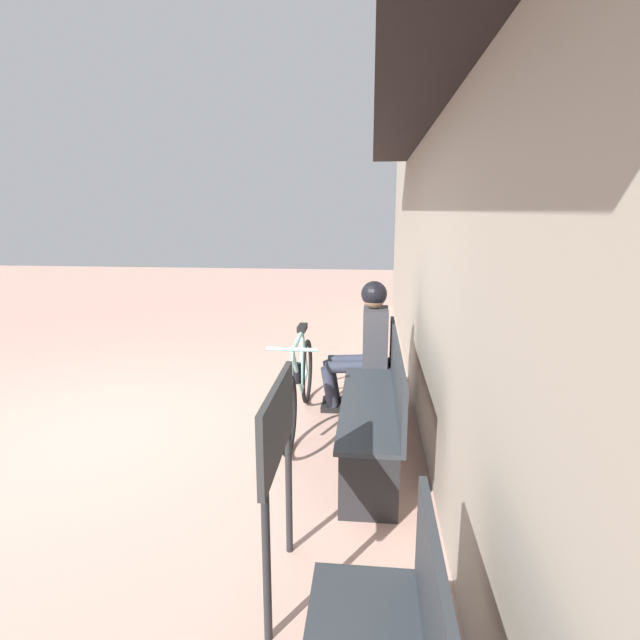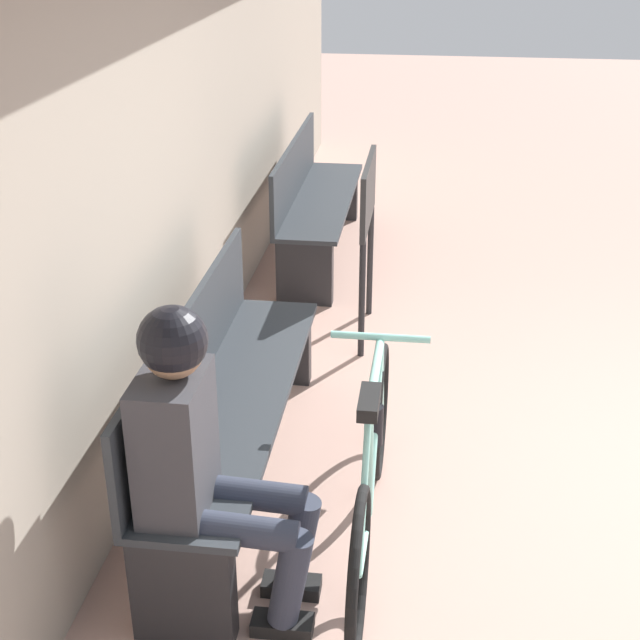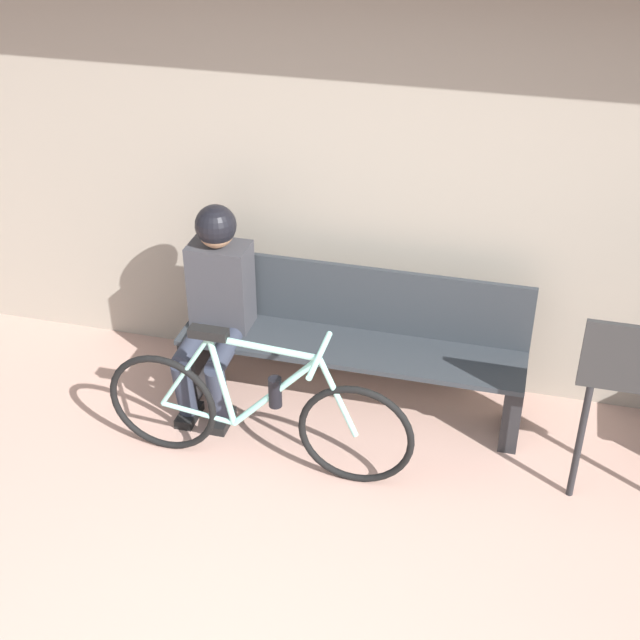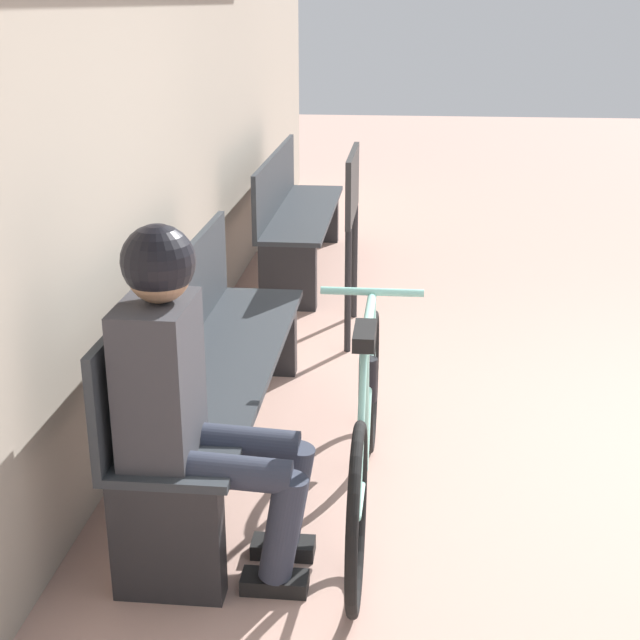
{
  "view_description": "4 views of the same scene",
  "coord_description": "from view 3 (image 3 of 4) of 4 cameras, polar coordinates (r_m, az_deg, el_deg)",
  "views": [
    {
      "loc": [
        3.59,
        2.05,
        1.81
      ],
      "look_at": [
        -0.45,
        1.64,
        0.92
      ],
      "focal_mm": 28.0,
      "sensor_mm": 36.0,
      "label": 1
    },
    {
      "loc": [
        -3.25,
        1.29,
        2.36
      ],
      "look_at": [
        0.0,
        1.72,
        0.8
      ],
      "focal_mm": 50.0,
      "sensor_mm": 36.0,
      "label": 2
    },
    {
      "loc": [
        0.85,
        -2.01,
        3.21
      ],
      "look_at": [
        -0.11,
        1.66,
        0.85
      ],
      "focal_mm": 50.0,
      "sensor_mm": 36.0,
      "label": 3
    },
    {
      "loc": [
        -3.34,
        1.34,
        1.83
      ],
      "look_at": [
        0.01,
        1.67,
        0.62
      ],
      "focal_mm": 50.0,
      "sensor_mm": 36.0,
      "label": 4
    }
  ],
  "objects": [
    {
      "name": "storefront_wall",
      "position": [
        4.87,
        3.91,
        13.36
      ],
      "size": [
        12.0,
        0.56,
        3.2
      ],
      "color": "#9E9384",
      "rests_on": "ground_plane"
    },
    {
      "name": "park_bench_near",
      "position": [
        5.08,
        2.09,
        -1.59
      ],
      "size": [
        1.96,
        0.42,
        0.84
      ],
      "color": "#2D3338",
      "rests_on": "ground_plane"
    },
    {
      "name": "bicycle",
      "position": [
        4.67,
        -4.08,
        -5.91
      ],
      "size": [
        1.67,
        0.4,
        0.83
      ],
      "color": "black",
      "rests_on": "ground_plane"
    },
    {
      "name": "person_seated",
      "position": [
        5.03,
        -6.7,
        1.64
      ],
      "size": [
        0.34,
        0.6,
        1.2
      ],
      "color": "#2D3342",
      "rests_on": "ground_plane"
    }
  ]
}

